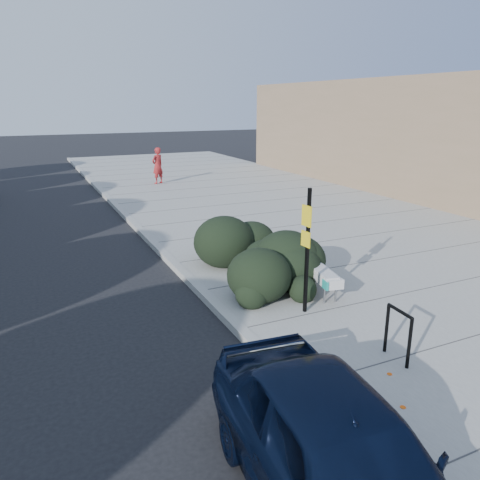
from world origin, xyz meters
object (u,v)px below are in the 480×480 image
Objects in this scene: sedan_navy at (339,461)px; sign_post at (307,244)px; pedestrian at (158,166)px; bike_rack at (398,330)px; bench at (316,270)px.

sign_post is at bearing 67.00° from sedan_navy.
pedestrian is (3.75, 20.08, 0.34)m from sedan_navy.
sign_post reaches higher than pedestrian.
sedan_navy is (-2.59, -1.95, 0.04)m from bike_rack.
sedan_navy reaches higher than bike_rack.
sedan_navy is 2.33× the size of pedestrian.
bench is 3.04m from bike_rack.
bench is 5.83m from sedan_navy.
bike_rack reaches higher than bench.
pedestrian reaches higher than bike_rack.
pedestrian is (0.67, 15.14, 0.45)m from bench.
bike_rack is 18.18m from pedestrian.
sign_post is 4.73m from sedan_navy.
sign_post is (-0.85, -0.86, 0.95)m from bench.
sign_post is at bearing 56.32° from pedestrian.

